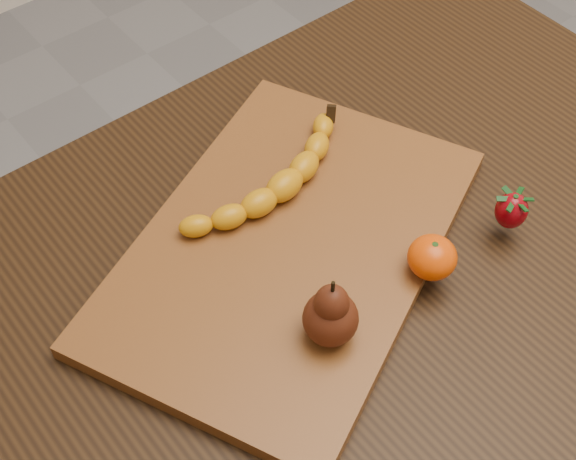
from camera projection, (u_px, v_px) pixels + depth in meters
table at (352, 299)px, 0.97m from camera, size 1.00×0.70×0.76m
cutting_board at (288, 247)px, 0.88m from camera, size 0.53×0.46×0.02m
banana at (284, 186)px, 0.90m from camera, size 0.22×0.09×0.03m
pear at (331, 310)px, 0.77m from camera, size 0.07×0.07×0.09m
mandarin at (432, 257)px, 0.83m from camera, size 0.06×0.06×0.04m
strawberry at (512, 209)px, 0.87m from camera, size 0.05×0.05×0.05m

